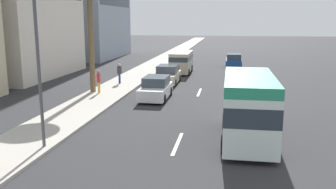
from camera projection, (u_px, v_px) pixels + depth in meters
name	position (u px, v px, depth m)	size (l,w,h in m)	color
ground_plane	(206.00, 78.00, 36.48)	(198.00, 198.00, 0.00)	#2D2D30
sidewalk_right	(137.00, 75.00, 37.59)	(162.00, 3.34, 0.15)	#B2ADA3
lane_stripe_mid	(177.00, 143.00, 17.09)	(3.20, 0.16, 0.01)	silver
lane_stripe_far	(199.00, 92.00, 29.16)	(3.20, 0.16, 0.01)	silver
car_lead	(234.00, 61.00, 44.59)	(4.67, 1.89, 1.63)	#1E478C
minibus_second	(248.00, 106.00, 17.18)	(6.43, 2.39, 3.12)	silver
van_third	(181.00, 61.00, 39.38)	(5.31, 2.10, 2.28)	beige
car_fourth	(156.00, 88.00, 26.64)	(4.43, 1.88, 1.63)	white
car_fifth	(168.00, 75.00, 33.05)	(4.43, 1.96, 1.64)	beige
pedestrian_near_lamp	(119.00, 72.00, 32.18)	(0.38, 0.38, 1.76)	navy
pedestrian_mid_block	(99.00, 81.00, 27.94)	(0.34, 0.25, 1.73)	gold
street_lamp	(40.00, 53.00, 15.46)	(0.24, 0.97, 6.66)	#4C4C51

